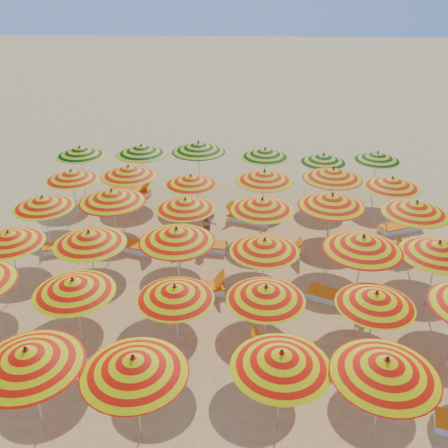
% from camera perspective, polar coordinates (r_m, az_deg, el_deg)
% --- Properties ---
extents(ground, '(120.00, 120.00, 0.00)m').
position_cam_1_polar(ground, '(16.63, -0.09, -5.69)').
color(ground, '#E5BB65').
rests_on(ground, ground).
extents(umbrella_1, '(2.92, 2.92, 2.41)m').
position_cam_1_polar(umbrella_1, '(11.11, -21.56, -14.01)').
color(umbrella_1, silver).
rests_on(umbrella_1, ground).
extents(umbrella_2, '(2.52, 2.52, 2.34)m').
position_cam_1_polar(umbrella_2, '(10.45, -10.27, -15.61)').
color(umbrella_2, silver).
rests_on(umbrella_2, ground).
extents(umbrella_3, '(2.63, 2.63, 2.24)m').
position_cam_1_polar(umbrella_3, '(10.61, 6.57, -15.15)').
color(umbrella_3, silver).
rests_on(umbrella_3, ground).
extents(umbrella_4, '(2.78, 2.78, 2.35)m').
position_cam_1_polar(umbrella_4, '(10.74, 18.01, -15.31)').
color(umbrella_4, silver).
rests_on(umbrella_4, ground).
extents(umbrella_7, '(2.47, 2.47, 2.21)m').
position_cam_1_polar(umbrella_7, '(13.19, -16.82, -6.79)').
color(umbrella_7, silver).
rests_on(umbrella_7, ground).
extents(umbrella_8, '(2.01, 2.01, 2.10)m').
position_cam_1_polar(umbrella_8, '(12.64, -5.62, -7.77)').
color(umbrella_8, silver).
rests_on(umbrella_8, ground).
extents(umbrella_9, '(2.09, 2.09, 2.13)m').
position_cam_1_polar(umbrella_9, '(12.56, 4.81, -7.84)').
color(umbrella_9, silver).
rests_on(umbrella_9, ground).
extents(umbrella_10, '(2.50, 2.50, 2.09)m').
position_cam_1_polar(umbrella_10, '(12.93, 16.97, -8.19)').
color(umbrella_10, silver).
rests_on(umbrella_10, ground).
extents(umbrella_12, '(2.22, 2.22, 2.18)m').
position_cam_1_polar(umbrella_12, '(16.14, -23.36, -1.42)').
color(umbrella_12, silver).
rests_on(umbrella_12, ground).
extents(umbrella_13, '(2.74, 2.74, 2.29)m').
position_cam_1_polar(umbrella_13, '(15.12, -15.14, -1.54)').
color(umbrella_13, silver).
rests_on(umbrella_13, ground).
extents(umbrella_14, '(2.73, 2.73, 2.39)m').
position_cam_1_polar(umbrella_14, '(14.63, -5.45, -1.26)').
color(umbrella_14, silver).
rests_on(umbrella_14, ground).
extents(umbrella_15, '(2.42, 2.42, 2.17)m').
position_cam_1_polar(umbrella_15, '(14.48, 4.65, -2.43)').
color(umbrella_15, silver).
rests_on(umbrella_15, ground).
extents(umbrella_16, '(2.40, 2.40, 2.43)m').
position_cam_1_polar(umbrella_16, '(14.62, 15.60, -2.12)').
color(umbrella_16, silver).
rests_on(umbrella_16, ground).
extents(umbrella_17, '(2.78, 2.78, 2.30)m').
position_cam_1_polar(umbrella_17, '(15.29, 23.31, -2.59)').
color(umbrella_17, silver).
rests_on(umbrella_17, ground).
extents(umbrella_18, '(2.37, 2.37, 2.20)m').
position_cam_1_polar(umbrella_18, '(18.05, -19.99, 2.37)').
color(umbrella_18, silver).
rests_on(umbrella_18, ground).
extents(umbrella_19, '(2.88, 2.88, 2.43)m').
position_cam_1_polar(umbrella_19, '(17.34, -12.68, 3.13)').
color(umbrella_19, silver).
rests_on(umbrella_19, ground).
extents(umbrella_20, '(2.44, 2.44, 2.14)m').
position_cam_1_polar(umbrella_20, '(17.02, -4.44, 2.31)').
color(umbrella_20, silver).
rests_on(umbrella_20, ground).
extents(umbrella_21, '(2.81, 2.81, 2.25)m').
position_cam_1_polar(umbrella_21, '(16.74, 4.39, 2.25)').
color(umbrella_21, silver).
rests_on(umbrella_21, ground).
extents(umbrella_22, '(2.61, 2.61, 2.40)m').
position_cam_1_polar(umbrella_22, '(17.06, 12.24, 2.67)').
color(umbrella_22, silver).
rests_on(umbrella_22, ground).
extents(umbrella_23, '(2.59, 2.59, 2.33)m').
position_cam_1_polar(umbrella_23, '(17.47, 21.09, 1.74)').
color(umbrella_23, silver).
rests_on(umbrella_23, ground).
extents(umbrella_24, '(2.64, 2.64, 2.12)m').
position_cam_1_polar(umbrella_24, '(20.27, -17.03, 5.37)').
color(umbrella_24, silver).
rests_on(umbrella_24, ground).
extents(umbrella_25, '(2.86, 2.86, 2.32)m').
position_cam_1_polar(umbrella_25, '(19.63, -10.85, 5.96)').
color(umbrella_25, silver).
rests_on(umbrella_25, ground).
extents(umbrella_26, '(2.29, 2.29, 2.09)m').
position_cam_1_polar(umbrella_26, '(19.05, -3.80, 5.06)').
color(umbrella_26, silver).
rests_on(umbrella_26, ground).
extents(umbrella_27, '(2.86, 2.86, 2.33)m').
position_cam_1_polar(umbrella_27, '(18.87, 4.65, 5.49)').
color(umbrella_27, silver).
rests_on(umbrella_27, ground).
extents(umbrella_28, '(2.99, 2.99, 2.40)m').
position_cam_1_polar(umbrella_28, '(19.31, 12.35, 5.66)').
color(umbrella_28, silver).
rests_on(umbrella_28, ground).
extents(umbrella_29, '(2.50, 2.50, 2.18)m').
position_cam_1_polar(umbrella_29, '(19.60, 18.65, 4.53)').
color(umbrella_29, silver).
rests_on(umbrella_29, ground).
extents(umbrella_30, '(2.17, 2.17, 2.25)m').
position_cam_1_polar(umbrella_30, '(22.46, -16.14, 7.98)').
color(umbrella_30, silver).
rests_on(umbrella_30, ground).
extents(umbrella_31, '(2.77, 2.77, 2.33)m').
position_cam_1_polar(umbrella_31, '(21.89, -9.42, 8.38)').
color(umbrella_31, silver).
rests_on(umbrella_31, ground).
extents(umbrella_32, '(2.71, 2.71, 2.44)m').
position_cam_1_polar(umbrella_32, '(21.63, -2.93, 8.78)').
color(umbrella_32, silver).
rests_on(umbrella_32, ground).
extents(umbrella_33, '(2.42, 2.42, 2.25)m').
position_cam_1_polar(umbrella_33, '(21.47, 4.72, 8.09)').
color(umbrella_33, silver).
rests_on(umbrella_33, ground).
extents(umbrella_34, '(2.50, 2.50, 2.10)m').
position_cam_1_polar(umbrella_34, '(21.59, 11.30, 7.37)').
color(umbrella_34, silver).
rests_on(umbrella_34, ground).
extents(umbrella_35, '(2.67, 2.67, 2.14)m').
position_cam_1_polar(umbrella_35, '(22.25, 17.12, 7.38)').
color(umbrella_35, silver).
rests_on(umbrella_35, ground).
extents(lounger_2, '(1.75, 0.62, 0.69)m').
position_cam_1_polar(lounger_2, '(13.58, 6.70, -14.06)').
color(lounger_2, white).
rests_on(lounger_2, ground).
extents(lounger_4, '(1.79, 0.79, 0.69)m').
position_cam_1_polar(lounger_4, '(15.69, -2.89, -7.35)').
color(lounger_4, white).
rests_on(lounger_4, ground).
extents(lounger_5, '(1.82, 1.26, 0.69)m').
position_cam_1_polar(lounger_5, '(15.66, 12.78, -8.19)').
color(lounger_5, white).
rests_on(lounger_5, ground).
extents(lounger_6, '(1.83, 1.16, 0.69)m').
position_cam_1_polar(lounger_6, '(18.75, -17.28, -2.37)').
color(lounger_6, white).
rests_on(lounger_6, ground).
extents(lounger_7, '(1.83, 1.13, 0.69)m').
position_cam_1_polar(lounger_7, '(18.16, -10.17, -2.50)').
color(lounger_7, white).
rests_on(lounger_7, ground).
extents(lounger_8, '(1.78, 0.75, 0.69)m').
position_cam_1_polar(lounger_8, '(17.93, -2.58, -2.46)').
color(lounger_8, white).
rests_on(lounger_8, ground).
extents(lounger_9, '(1.78, 0.74, 0.69)m').
position_cam_1_polar(lounger_9, '(17.63, 6.12, -3.17)').
color(lounger_9, white).
rests_on(lounger_9, ground).
extents(lounger_10, '(1.82, 1.02, 0.69)m').
position_cam_1_polar(lounger_10, '(18.61, 21.45, -3.36)').
color(lounger_10, white).
rests_on(lounger_10, ground).
extents(lounger_11, '(1.83, 1.14, 0.69)m').
position_cam_1_polar(lounger_11, '(19.84, 2.72, 0.69)').
color(lounger_11, white).
rests_on(lounger_11, ground).
extents(lounger_12, '(1.82, 1.22, 0.69)m').
position_cam_1_polar(lounger_12, '(20.35, 19.62, -0.28)').
color(lounger_12, white).
rests_on(lounger_12, ground).
extents(lounger_13, '(1.82, 1.23, 0.69)m').
position_cam_1_polar(lounger_13, '(22.59, -10.37, 3.75)').
color(lounger_13, white).
rests_on(lounger_13, ground).
extents(beachgoer_b, '(0.77, 0.87, 1.49)m').
position_cam_1_polar(beachgoer_b, '(18.34, -1.59, 0.40)').
color(beachgoer_b, tan).
rests_on(beachgoer_b, ground).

